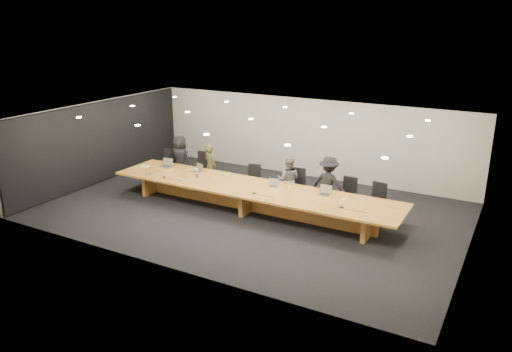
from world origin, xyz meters
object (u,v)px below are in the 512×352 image
(chair_mid_left, at_px, (253,180))
(laptop_b, at_px, (196,168))
(person_b, at_px, (210,166))
(mic_left, at_px, (165,177))
(chair_left, at_px, (202,168))
(laptop_e, at_px, (324,190))
(mic_center, at_px, (254,193))
(chair_mid_right, at_px, (296,186))
(chair_right, at_px, (347,195))
(person_c, at_px, (288,180))
(laptop_a, at_px, (166,163))
(amber_mug, at_px, (197,176))
(person_a, at_px, (180,159))
(chair_far_right, at_px, (376,201))
(laptop_d, at_px, (273,183))
(chair_far_left, at_px, (168,164))
(mic_right, at_px, (342,207))
(conference_table, at_px, (251,194))
(paper_cup_near, at_px, (289,188))
(paper_cup_far, at_px, (343,201))
(av_box, at_px, (149,174))
(person_d, at_px, (329,184))
(water_bottle, at_px, (197,172))

(chair_mid_left, bearing_deg, laptop_b, -164.21)
(person_b, distance_m, mic_left, 1.80)
(chair_left, relative_size, person_b, 0.77)
(laptop_e, distance_m, mic_center, 1.98)
(chair_mid_right, xyz_separation_m, chair_right, (1.60, 0.13, -0.04))
(chair_mid_right, xyz_separation_m, person_c, (-0.24, -0.00, 0.17))
(laptop_a, relative_size, amber_mug, 3.16)
(person_b, bearing_deg, laptop_a, 52.91)
(person_b, bearing_deg, laptop_b, 107.52)
(person_a, distance_m, laptop_b, 1.49)
(chair_mid_left, distance_m, mic_left, 2.81)
(chair_mid_right, bearing_deg, person_a, 177.16)
(chair_far_right, height_order, laptop_d, chair_far_right)
(mic_left, bearing_deg, chair_far_left, 125.78)
(laptop_a, bearing_deg, chair_left, 42.30)
(chair_far_right, relative_size, person_c, 0.72)
(person_c, xyz_separation_m, laptop_b, (-2.90, -0.79, 0.16))
(mic_right, bearing_deg, laptop_a, 173.95)
(chair_mid_right, distance_m, amber_mug, 3.07)
(chair_right, bearing_deg, mic_right, -72.56)
(conference_table, distance_m, mic_left, 2.87)
(chair_mid_right, relative_size, chair_right, 1.07)
(laptop_d, relative_size, paper_cup_near, 3.68)
(person_c, distance_m, mic_center, 1.68)
(chair_far_right, bearing_deg, laptop_a, -162.74)
(laptop_d, bearing_deg, conference_table, -162.78)
(paper_cup_far, height_order, mic_left, paper_cup_far)
(chair_left, distance_m, laptop_b, 1.00)
(chair_far_left, xyz_separation_m, mic_right, (6.97, -1.54, 0.23))
(chair_far_right, xyz_separation_m, person_b, (-5.61, -0.07, 0.23))
(conference_table, bearing_deg, paper_cup_near, 18.64)
(chair_mid_left, relative_size, av_box, 5.63)
(chair_mid_left, height_order, chair_mid_right, chair_mid_right)
(person_a, height_order, av_box, person_a)
(conference_table, relative_size, person_a, 5.48)
(person_d, height_order, laptop_d, person_d)
(chair_right, height_order, av_box, chair_right)
(chair_far_left, height_order, chair_left, chair_left)
(chair_mid_right, relative_size, av_box, 6.28)
(mic_left, bearing_deg, paper_cup_near, 12.61)
(chair_mid_right, distance_m, water_bottle, 3.13)
(conference_table, xyz_separation_m, amber_mug, (-1.91, -0.03, 0.29))
(mic_center, bearing_deg, amber_mug, 169.53)
(laptop_b, bearing_deg, mic_center, 2.97)
(chair_right, xyz_separation_m, chair_far_right, (0.88, -0.08, -0.00))
(laptop_a, bearing_deg, mic_right, -11.92)
(water_bottle, bearing_deg, laptop_e, 2.75)
(chair_right, relative_size, laptop_d, 3.52)
(chair_far_left, bearing_deg, person_a, -18.53)
(chair_far_right, relative_size, av_box, 5.86)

